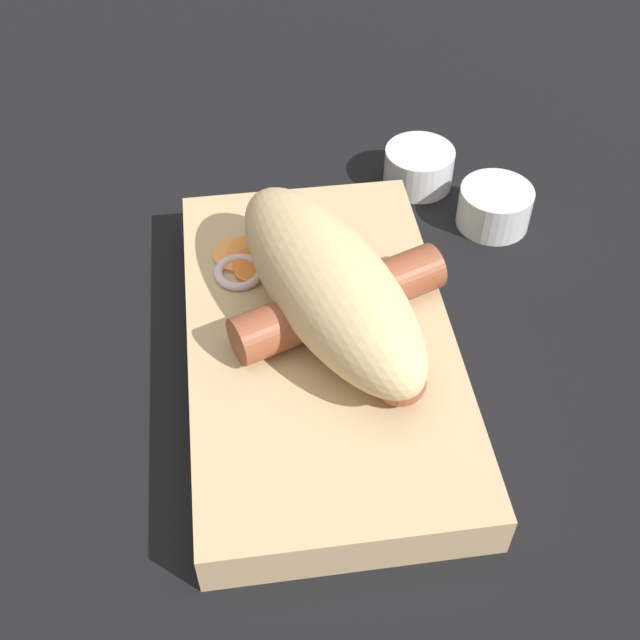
% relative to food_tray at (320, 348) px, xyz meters
% --- Properties ---
extents(ground_plane, '(3.00, 3.00, 0.00)m').
position_rel_food_tray_xyz_m(ground_plane, '(0.00, 0.00, -0.02)').
color(ground_plane, black).
extents(food_tray, '(0.27, 0.16, 0.03)m').
position_rel_food_tray_xyz_m(food_tray, '(0.00, 0.00, 0.00)').
color(food_tray, tan).
rests_on(food_tray, ground_plane).
extents(bread_roll, '(0.19, 0.13, 0.06)m').
position_rel_food_tray_xyz_m(bread_roll, '(-0.01, 0.01, 0.05)').
color(bread_roll, '#DBBC84').
rests_on(bread_roll, food_tray).
extents(sausage, '(0.15, 0.13, 0.03)m').
position_rel_food_tray_xyz_m(sausage, '(-0.01, 0.01, 0.03)').
color(sausage, brown).
rests_on(sausage, food_tray).
extents(pickled_veggies, '(0.06, 0.07, 0.01)m').
position_rel_food_tray_xyz_m(pickled_veggies, '(-0.06, -0.03, 0.02)').
color(pickled_veggies, orange).
rests_on(pickled_veggies, food_tray).
extents(condiment_cup_near, '(0.05, 0.05, 0.03)m').
position_rel_food_tray_xyz_m(condiment_cup_near, '(-0.12, 0.14, -0.00)').
color(condiment_cup_near, silver).
rests_on(condiment_cup_near, ground_plane).
extents(condiment_cup_far, '(0.05, 0.05, 0.03)m').
position_rel_food_tray_xyz_m(condiment_cup_far, '(-0.17, 0.10, -0.00)').
color(condiment_cup_far, silver).
rests_on(condiment_cup_far, ground_plane).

